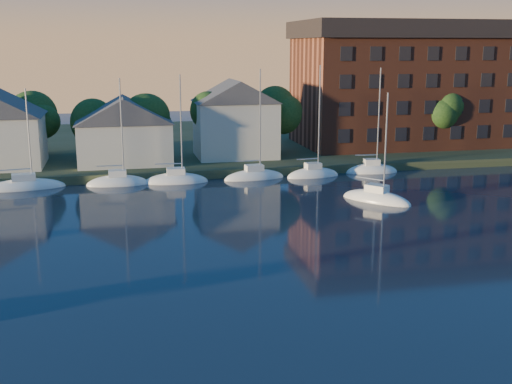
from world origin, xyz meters
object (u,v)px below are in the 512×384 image
object	(u,v)px
clubhouse_centre	(124,129)
drifting_sailboat_right	(376,200)
condo_block	(405,83)
clubhouse_east	(235,118)

from	to	relation	value
clubhouse_centre	drifting_sailboat_right	world-z (taller)	drifting_sailboat_right
drifting_sailboat_right	condo_block	bearing A→B (deg)	112.30
clubhouse_centre	condo_block	size ratio (longest dim) A/B	0.37
clubhouse_east	condo_block	bearing A→B (deg)	12.89
clubhouse_east	drifting_sailboat_right	size ratio (longest dim) A/B	0.89
condo_block	clubhouse_east	bearing A→B (deg)	-167.11
clubhouse_east	condo_block	xyz separation A→B (m)	(26.00, 5.95, 3.79)
clubhouse_east	condo_block	distance (m)	26.94
drifting_sailboat_right	clubhouse_centre	bearing A→B (deg)	-170.10
clubhouse_centre	clubhouse_east	bearing A→B (deg)	8.13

